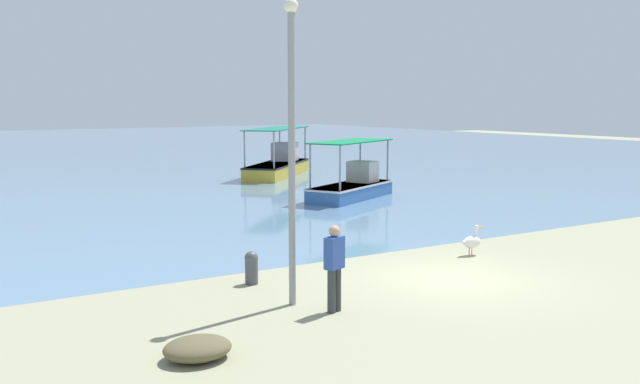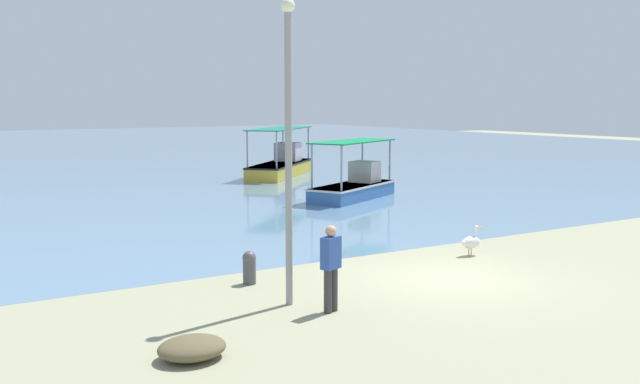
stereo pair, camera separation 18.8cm
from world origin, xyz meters
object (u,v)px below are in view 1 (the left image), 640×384
(mooring_bollard, at_px, (251,267))
(lamp_post, at_px, (292,137))
(fishing_boat_far_left, at_px, (352,185))
(fishing_boat_near_left, at_px, (278,164))
(net_pile, at_px, (197,348))
(pelican, at_px, (472,241))
(fisherman_standing, at_px, (334,266))

(mooring_bollard, bearing_deg, lamp_post, -90.95)
(fishing_boat_far_left, bearing_deg, lamp_post, -129.17)
(fishing_boat_near_left, bearing_deg, net_pile, -121.51)
(pelican, bearing_deg, net_pile, -160.14)
(pelican, height_order, net_pile, pelican)
(fishing_boat_near_left, xyz_separation_m, mooring_bollard, (-11.66, -19.91, -0.23))
(mooring_bollard, height_order, net_pile, mooring_bollard)
(fishing_boat_far_left, distance_m, lamp_post, 15.92)
(mooring_bollard, bearing_deg, fisherman_standing, -81.60)
(pelican, height_order, mooring_bollard, pelican)
(fishing_boat_near_left, bearing_deg, pelican, -104.94)
(fishing_boat_far_left, relative_size, net_pile, 4.57)
(pelican, distance_m, lamp_post, 7.08)
(pelican, bearing_deg, fisherman_standing, -158.56)
(mooring_bollard, bearing_deg, fishing_boat_far_left, 46.19)
(fishing_boat_near_left, height_order, pelican, fishing_boat_near_left)
(pelican, height_order, fisherman_standing, fisherman_standing)
(mooring_bollard, bearing_deg, pelican, -3.99)
(fishing_boat_near_left, xyz_separation_m, fisherman_standing, (-11.26, -22.64, 0.28))
(fishing_boat_far_left, xyz_separation_m, mooring_bollard, (-9.87, -10.29, -0.17))
(lamp_post, xyz_separation_m, mooring_bollard, (0.03, 1.87, -2.95))
(fisherman_standing, bearing_deg, mooring_bollard, 98.40)
(fishing_boat_near_left, height_order, lamp_post, lamp_post)
(fishing_boat_far_left, relative_size, mooring_bollard, 6.77)
(pelican, xyz_separation_m, lamp_post, (-6.26, -1.43, 2.97))
(fishing_boat_near_left, relative_size, pelican, 7.53)
(lamp_post, bearing_deg, pelican, 12.88)
(fishing_boat_near_left, bearing_deg, lamp_post, -118.23)
(lamp_post, xyz_separation_m, fisherman_standing, (0.43, -0.86, -2.44))
(lamp_post, xyz_separation_m, net_pile, (-2.78, -1.84, -3.17))
(fisherman_standing, bearing_deg, fishing_boat_near_left, 63.55)
(net_pile, bearing_deg, fishing_boat_far_left, 47.80)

